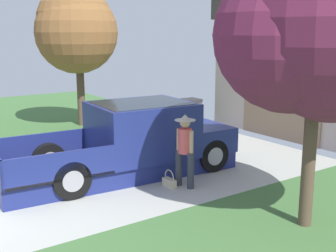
{
  "coord_description": "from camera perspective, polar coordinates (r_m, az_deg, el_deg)",
  "views": [
    {
      "loc": [
        8.9,
        -1.13,
        3.33
      ],
      "look_at": [
        0.94,
        4.44,
        1.24
      ],
      "focal_mm": 46.82,
      "sensor_mm": 36.0,
      "label": 1
    }
  ],
  "objects": [
    {
      "name": "person_with_hat",
      "position": [
        9.45,
        2.21,
        -2.67
      ],
      "size": [
        0.46,
        0.45,
        1.62
      ],
      "rotation": [
        0.0,
        0.0,
        -2.86
      ],
      "color": "#333842",
      "rests_on": "ground"
    },
    {
      "name": "neighbor_tree",
      "position": [
        15.76,
        -12.06,
        12.42
      ],
      "size": [
        2.84,
        2.84,
        4.96
      ],
      "color": "brown",
      "rests_on": "ground"
    },
    {
      "name": "handbag",
      "position": [
        9.68,
        0.17,
        -7.27
      ],
      "size": [
        0.35,
        0.15,
        0.39
      ],
      "color": "beige",
      "rests_on": "ground"
    },
    {
      "name": "wheeled_trash_bin",
      "position": [
        15.63,
        2.8,
        1.87
      ],
      "size": [
        0.6,
        0.72,
        1.01
      ],
      "color": "#424247",
      "rests_on": "ground"
    },
    {
      "name": "pickup_truck",
      "position": [
        10.47,
        -4.09,
        -2.04
      ],
      "size": [
        2.32,
        5.72,
        1.71
      ],
      "rotation": [
        0.0,
        0.0,
        -0.08
      ],
      "color": "navy",
      "rests_on": "ground"
    },
    {
      "name": "front_yard_tree",
      "position": [
        7.64,
        18.91,
        11.65
      ],
      "size": [
        3.25,
        3.26,
        5.09
      ],
      "color": "brown",
      "rests_on": "ground"
    }
  ]
}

